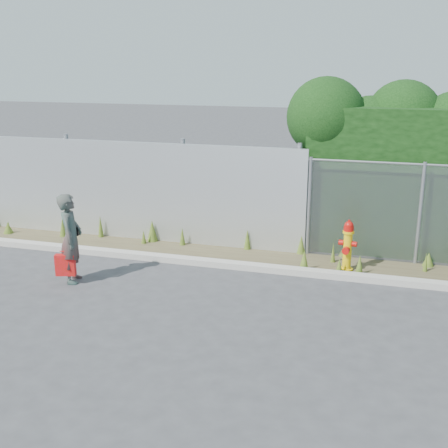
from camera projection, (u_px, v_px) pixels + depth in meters
ground at (218, 307)px, 9.23m from camera, size 80.00×80.00×0.00m
curb at (244, 266)px, 10.88m from camera, size 16.00×0.22×0.12m
weed_strip at (213, 246)px, 11.78m from camera, size 16.00×1.33×0.54m
corrugated_fence at (117, 190)px, 12.54m from camera, size 8.50×0.21×2.30m
fire_hydrant at (348, 246)px, 10.66m from camera, size 0.34×0.30×1.02m
woman at (71, 238)px, 10.08m from camera, size 0.57×0.69×1.64m
red_tote_bag at (65, 265)px, 10.06m from camera, size 0.35×0.13×0.46m
black_shoulder_bag at (73, 231)px, 10.19m from camera, size 0.21×0.09×0.16m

